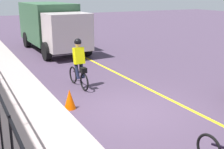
% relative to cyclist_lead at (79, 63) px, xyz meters
% --- Properties ---
extents(ground_plane, '(80.00, 80.00, 0.00)m').
position_rel_cyclist_lead_xyz_m(ground_plane, '(-2.88, -0.56, -0.91)').
color(ground_plane, '#48384D').
extents(lane_line_centre, '(36.00, 0.12, 0.01)m').
position_rel_cyclist_lead_xyz_m(lane_line_centre, '(-2.88, -2.16, -0.91)').
color(lane_line_centre, yellow).
rests_on(lane_line_centre, ground).
extents(sidewalk, '(40.00, 3.20, 0.15)m').
position_rel_cyclist_lead_xyz_m(sidewalk, '(-2.88, 2.84, -0.84)').
color(sidewalk, '#A99794').
rests_on(sidewalk, ground).
extents(cyclist_lead, '(1.71, 0.37, 1.83)m').
position_rel_cyclist_lead_xyz_m(cyclist_lead, '(0.00, 0.00, 0.00)').
color(cyclist_lead, black).
rests_on(cyclist_lead, ground).
extents(box_truck_background, '(6.75, 2.64, 2.78)m').
position_rel_cyclist_lead_xyz_m(box_truck_background, '(7.44, -1.21, 0.64)').
color(box_truck_background, '#345E3E').
rests_on(box_truck_background, ground).
extents(traffic_cone_near, '(0.36, 0.36, 0.61)m').
position_rel_cyclist_lead_xyz_m(traffic_cone_near, '(-1.80, 1.02, -0.60)').
color(traffic_cone_near, '#F35101').
rests_on(traffic_cone_near, ground).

